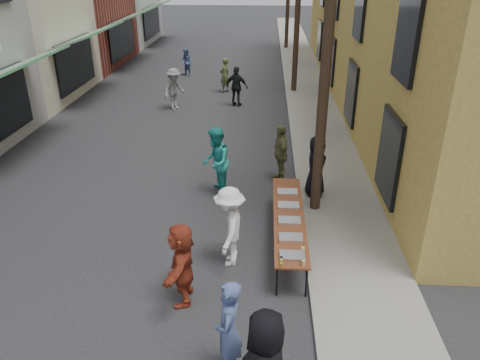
# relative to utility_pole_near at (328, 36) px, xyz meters

# --- Properties ---
(ground) EXTENTS (120.00, 120.00, 0.00)m
(ground) POSITION_rel_utility_pole_near_xyz_m (-4.30, -3.00, -4.50)
(ground) COLOR #28282B
(ground) RESTS_ON ground
(sidewalk) EXTENTS (2.20, 60.00, 0.10)m
(sidewalk) POSITION_rel_utility_pole_near_xyz_m (0.70, 12.00, -4.45)
(sidewalk) COLOR gray
(sidewalk) RESTS_ON ground
(utility_pole_near) EXTENTS (0.26, 0.26, 9.00)m
(utility_pole_near) POSITION_rel_utility_pole_near_xyz_m (0.00, 0.00, 0.00)
(utility_pole_near) COLOR #2D2116
(utility_pole_near) RESTS_ON ground
(serving_table) EXTENTS (0.70, 4.00, 0.75)m
(serving_table) POSITION_rel_utility_pole_near_xyz_m (-0.77, -1.63, -3.79)
(serving_table) COLOR brown
(serving_table) RESTS_ON ground
(catering_tray_sausage) EXTENTS (0.50, 0.33, 0.08)m
(catering_tray_sausage) POSITION_rel_utility_pole_near_xyz_m (-0.77, -3.28, -3.71)
(catering_tray_sausage) COLOR maroon
(catering_tray_sausage) RESTS_ON serving_table
(catering_tray_foil_b) EXTENTS (0.50, 0.33, 0.08)m
(catering_tray_foil_b) POSITION_rel_utility_pole_near_xyz_m (-0.77, -2.63, -3.71)
(catering_tray_foil_b) COLOR #B2B2B7
(catering_tray_foil_b) RESTS_ON serving_table
(catering_tray_buns) EXTENTS (0.50, 0.33, 0.08)m
(catering_tray_buns) POSITION_rel_utility_pole_near_xyz_m (-0.77, -1.93, -3.71)
(catering_tray_buns) COLOR tan
(catering_tray_buns) RESTS_ON serving_table
(catering_tray_foil_d) EXTENTS (0.50, 0.33, 0.08)m
(catering_tray_foil_d) POSITION_rel_utility_pole_near_xyz_m (-0.77, -1.23, -3.71)
(catering_tray_foil_d) COLOR #B2B2B7
(catering_tray_foil_d) RESTS_ON serving_table
(catering_tray_buns_end) EXTENTS (0.50, 0.33, 0.08)m
(catering_tray_buns_end) POSITION_rel_utility_pole_near_xyz_m (-0.77, -0.53, -3.71)
(catering_tray_buns_end) COLOR tan
(catering_tray_buns_end) RESTS_ON serving_table
(condiment_jar_a) EXTENTS (0.07, 0.07, 0.08)m
(condiment_jar_a) POSITION_rel_utility_pole_near_xyz_m (-0.99, -3.58, -3.71)
(condiment_jar_a) COLOR #A57F26
(condiment_jar_a) RESTS_ON serving_table
(condiment_jar_b) EXTENTS (0.07, 0.07, 0.08)m
(condiment_jar_b) POSITION_rel_utility_pole_near_xyz_m (-0.99, -3.48, -3.71)
(condiment_jar_b) COLOR #A57F26
(condiment_jar_b) RESTS_ON serving_table
(condiment_jar_c) EXTENTS (0.07, 0.07, 0.08)m
(condiment_jar_c) POSITION_rel_utility_pole_near_xyz_m (-0.99, -3.38, -3.71)
(condiment_jar_c) COLOR #A57F26
(condiment_jar_c) RESTS_ON serving_table
(cup_stack) EXTENTS (0.08, 0.08, 0.12)m
(cup_stack) POSITION_rel_utility_pole_near_xyz_m (-0.57, -3.53, -3.69)
(cup_stack) COLOR tan
(cup_stack) RESTS_ON serving_table
(guest_front_b) EXTENTS (0.44, 0.66, 1.79)m
(guest_front_b) POSITION_rel_utility_pole_near_xyz_m (-1.85, -5.48, -3.61)
(guest_front_b) COLOR #4C5D93
(guest_front_b) RESTS_ON ground
(guest_front_c) EXTENTS (0.78, 0.98, 1.98)m
(guest_front_c) POSITION_rel_utility_pole_near_xyz_m (-2.70, 0.80, -3.51)
(guest_front_c) COLOR teal
(guest_front_c) RESTS_ON ground
(guest_front_d) EXTENTS (0.74, 1.21, 1.82)m
(guest_front_d) POSITION_rel_utility_pole_near_xyz_m (-2.07, -2.43, -3.59)
(guest_front_d) COLOR white
(guest_front_d) RESTS_ON ground
(guest_front_e) EXTENTS (0.68, 1.10, 1.74)m
(guest_front_e) POSITION_rel_utility_pole_near_xyz_m (-0.90, 1.85, -3.63)
(guest_front_e) COLOR #67663B
(guest_front_e) RESTS_ON ground
(guest_queue_back) EXTENTS (0.56, 1.59, 1.69)m
(guest_queue_back) POSITION_rel_utility_pole_near_xyz_m (-2.88, -3.72, -3.65)
(guest_queue_back) COLOR #A03B23
(guest_queue_back) RESTS_ON ground
(server) EXTENTS (0.71, 0.93, 1.70)m
(server) POSITION_rel_utility_pole_near_xyz_m (0.05, 0.78, -3.55)
(server) COLOR black
(server) RESTS_ON sidewalk
(passerby_left) EXTENTS (1.20, 1.33, 1.79)m
(passerby_left) POSITION_rel_utility_pole_near_xyz_m (-5.36, 8.87, -3.60)
(passerby_left) COLOR gray
(passerby_left) RESTS_ON ground
(passerby_mid) EXTENTS (1.11, 0.73, 1.76)m
(passerby_mid) POSITION_rel_utility_pole_near_xyz_m (-2.67, 9.48, -3.62)
(passerby_mid) COLOR black
(passerby_mid) RESTS_ON ground
(passerby_right) EXTENTS (0.70, 0.73, 1.67)m
(passerby_right) POSITION_rel_utility_pole_near_xyz_m (-3.41, 11.82, -3.66)
(passerby_right) COLOR #4F5933
(passerby_right) RESTS_ON ground
(passerby_far) EXTENTS (0.92, 0.89, 1.50)m
(passerby_far) POSITION_rel_utility_pole_near_xyz_m (-5.84, 15.19, -3.75)
(passerby_far) COLOR #52639E
(passerby_far) RESTS_ON ground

